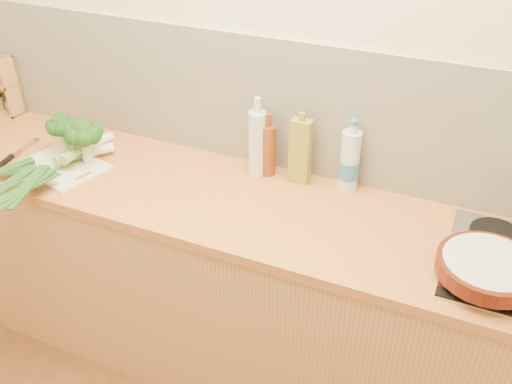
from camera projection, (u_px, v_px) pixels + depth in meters
The scene contains 14 objects.
room_shell at pixel (279, 106), 2.23m from camera, with size 3.50×3.50×3.50m.
counter at pixel (249, 289), 2.40m from camera, with size 3.20×0.62×0.90m.
chopping_board at pixel (63, 166), 2.37m from camera, with size 0.35×0.26×0.01m, color white.
broccoli_left at pixel (62, 126), 2.39m from camera, with size 0.13×0.13×0.18m.
broccoli_right at pixel (84, 134), 2.31m from camera, with size 0.16×0.16×0.20m.
leek_front at pixel (51, 161), 2.35m from camera, with size 0.45×0.55×0.04m.
leek_mid at pixel (58, 161), 2.31m from camera, with size 0.22×0.70×0.04m.
leek_back at pixel (62, 161), 2.27m from camera, with size 0.11×0.66×0.04m.
chefs_knife at pixel (9, 159), 2.41m from camera, with size 0.07×0.31×0.02m.
skillet at pixel (489, 267), 1.74m from camera, with size 0.46×0.31×0.05m.
oil_tin at pixel (300, 151), 2.20m from camera, with size 0.08×0.05×0.30m.
glass_bottle at pixel (257, 142), 2.25m from camera, with size 0.07×0.07×0.33m.
amber_bottle at pixel (268, 149), 2.27m from camera, with size 0.06×0.06×0.27m.
water_bottle at pixel (350, 163), 2.17m from camera, with size 0.08×0.08×0.27m.
Camera 1 is at (0.75, -0.43, 2.11)m, focal length 40.00 mm.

